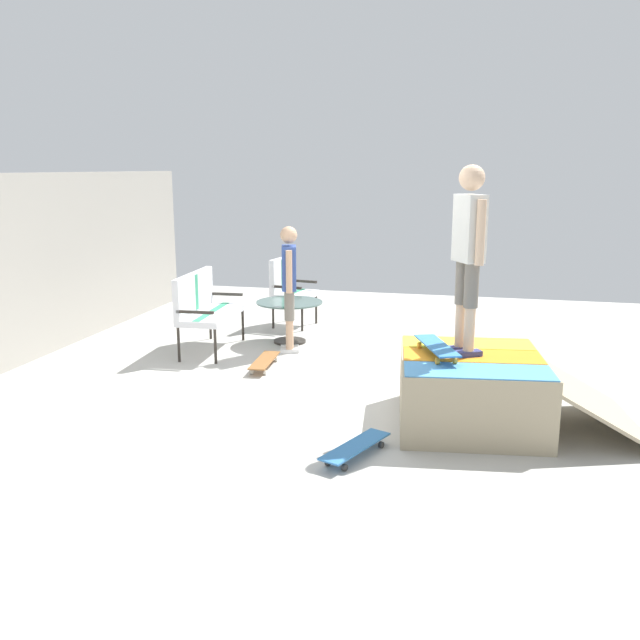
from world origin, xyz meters
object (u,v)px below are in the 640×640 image
object	(u,v)px
patio_chair_near_house	(288,285)
person_watching	(289,280)
patio_table	(289,313)
person_skater	(469,246)
patio_bench	(203,304)
skateboard_by_bench	(264,361)
skateboard_spare	(356,447)
skateboard_on_ramp	(437,346)
skate_ramp	(474,390)

from	to	relation	value
patio_chair_near_house	person_watching	distance (m)	1.52
patio_table	person_watching	distance (m)	0.70
person_watching	person_skater	xyz separation A→B (m)	(-2.04, -2.26, 0.72)
patio_bench	person_watching	xyz separation A→B (m)	(0.22, -1.10, 0.32)
patio_table	skateboard_by_bench	size ratio (longest dim) A/B	1.11
person_watching	patio_table	bearing A→B (deg)	15.99
patio_table	skateboard_spare	xyz separation A→B (m)	(-3.52, -1.57, -0.32)
person_skater	person_watching	bearing A→B (deg)	47.95
patio_table	skateboard_on_ramp	xyz separation A→B (m)	(-2.59, -2.15, 0.34)
patio_table	skate_ramp	bearing A→B (deg)	-135.14
patio_table	skateboard_on_ramp	distance (m)	3.38
skateboard_by_bench	patio_table	bearing A→B (deg)	1.84
patio_chair_near_house	skateboard_spare	xyz separation A→B (m)	(-4.51, -1.87, -0.53)
skateboard_spare	patio_table	bearing A→B (deg)	24.04
patio_bench	patio_table	bearing A→B (deg)	-56.22
skate_ramp	person_watching	world-z (taller)	person_watching
person_skater	skateboard_on_ramp	world-z (taller)	person_skater
patio_table	skateboard_on_ramp	world-z (taller)	skateboard_on_ramp
patio_chair_near_house	skateboard_by_bench	world-z (taller)	patio_chair_near_house
patio_bench	person_skater	bearing A→B (deg)	-118.52
patio_bench	patio_chair_near_house	size ratio (longest dim) A/B	1.25
patio_bench	skateboard_spare	bearing A→B (deg)	-138.45
skateboard_by_bench	skateboard_spare	bearing A→B (deg)	-146.07
skate_ramp	patio_table	distance (m)	3.55
patio_bench	patio_table	size ratio (longest dim) A/B	1.42
skate_ramp	skateboard_by_bench	size ratio (longest dim) A/B	2.85
skateboard_by_bench	skateboard_spare	world-z (taller)	same
patio_bench	skateboard_on_ramp	bearing A→B (deg)	-121.96
patio_chair_near_house	skateboard_spare	bearing A→B (deg)	-157.42
skateboard_spare	skateboard_on_ramp	bearing A→B (deg)	-32.03
patio_table	person_watching	xyz separation A→B (m)	(-0.44, -0.12, 0.53)
person_skater	skateboard_by_bench	bearing A→B (deg)	62.31
patio_table	person_skater	xyz separation A→B (m)	(-2.48, -2.39, 1.26)
patio_chair_near_house	person_skater	xyz separation A→B (m)	(-3.47, -2.69, 1.05)
patio_bench	skateboard_spare	distance (m)	3.87
skate_ramp	patio_chair_near_house	world-z (taller)	patio_chair_near_house
person_skater	skateboard_spare	size ratio (longest dim) A/B	2.10
patio_chair_near_house	person_watching	world-z (taller)	person_watching
skateboard_spare	skate_ramp	bearing A→B (deg)	-43.00
patio_bench	skateboard_by_bench	distance (m)	1.29
patio_bench	skateboard_by_bench	bearing A→B (deg)	-120.40
skate_ramp	skateboard_on_ramp	xyz separation A→B (m)	(-0.08, 0.36, 0.41)
person_skater	skateboard_on_ramp	xyz separation A→B (m)	(-0.12, 0.24, -0.92)
patio_table	skateboard_by_bench	world-z (taller)	patio_table
person_skater	skateboard_spare	world-z (taller)	person_skater
patio_bench	patio_chair_near_house	bearing A→B (deg)	-22.10
skateboard_on_ramp	skateboard_by_bench	bearing A→B (deg)	57.31
person_watching	skateboard_by_bench	world-z (taller)	person_watching
person_skater	skateboard_by_bench	size ratio (longest dim) A/B	2.11
skateboard_on_ramp	patio_chair_near_house	bearing A→B (deg)	34.35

